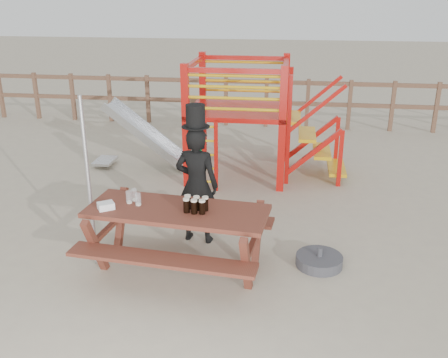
# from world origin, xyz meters

# --- Properties ---
(ground) EXTENTS (60.00, 60.00, 0.00)m
(ground) POSITION_xyz_m (0.00, 0.00, 0.00)
(ground) COLOR tan
(ground) RESTS_ON ground
(back_fence) EXTENTS (15.09, 0.09, 1.20)m
(back_fence) POSITION_xyz_m (0.00, 7.00, 0.74)
(back_fence) COLOR brown
(back_fence) RESTS_ON ground
(playground_fort) EXTENTS (4.71, 1.84, 2.10)m
(playground_fort) POSITION_xyz_m (0.12, 3.58, 1.07)
(playground_fort) COLOR #B3110B
(playground_fort) RESTS_ON ground
(picnic_table) EXTENTS (2.24, 1.65, 0.82)m
(picnic_table) POSITION_xyz_m (-0.12, 0.03, 0.52)
(picnic_table) COLOR maroon
(picnic_table) RESTS_ON ground
(man_with_hat) EXTENTS (0.62, 0.45, 1.88)m
(man_with_hat) POSITION_xyz_m (-0.04, 0.85, 0.84)
(man_with_hat) COLOR black
(man_with_hat) RESTS_ON ground
(metal_pole) EXTENTS (0.05, 0.05, 2.11)m
(metal_pole) POSITION_xyz_m (-1.19, 0.07, 1.06)
(metal_pole) COLOR #B2B2B7
(metal_pole) RESTS_ON ground
(parasol_base) EXTENTS (0.58, 0.58, 0.24)m
(parasol_base) POSITION_xyz_m (1.57, 0.38, 0.07)
(parasol_base) COLOR #3A3A3F
(parasol_base) RESTS_ON ground
(paper_bag) EXTENTS (0.23, 0.22, 0.08)m
(paper_bag) POSITION_xyz_m (-0.94, -0.08, 0.86)
(paper_bag) COLOR white
(paper_bag) RESTS_ON picnic_table
(stout_pints) EXTENTS (0.28, 0.19, 0.17)m
(stout_pints) POSITION_xyz_m (0.10, -0.01, 0.90)
(stout_pints) COLOR black
(stout_pints) RESTS_ON picnic_table
(empty_glasses) EXTENTS (0.20, 0.20, 0.15)m
(empty_glasses) POSITION_xyz_m (-0.67, 0.13, 0.89)
(empty_glasses) COLOR silver
(empty_glasses) RESTS_ON picnic_table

